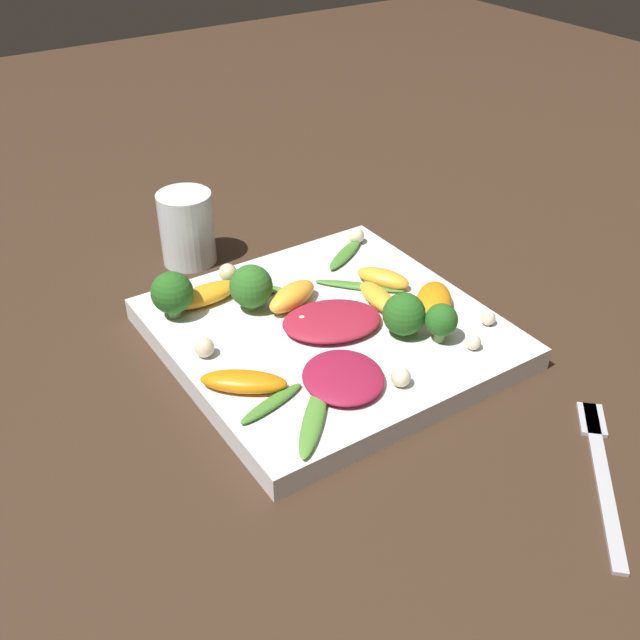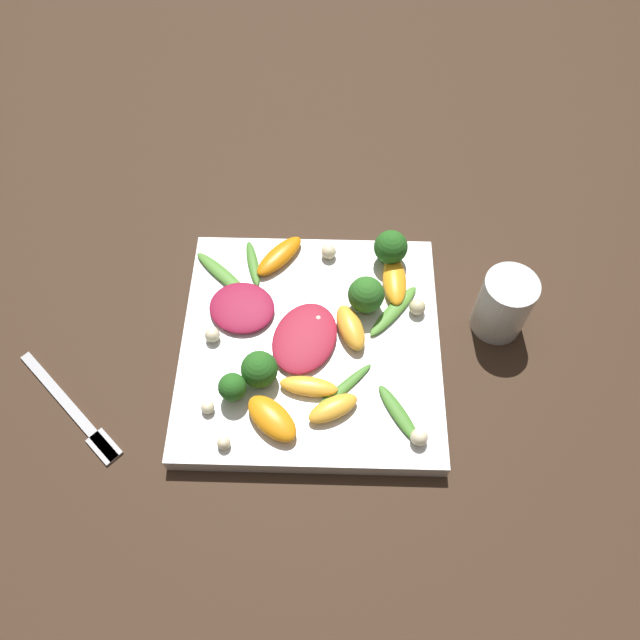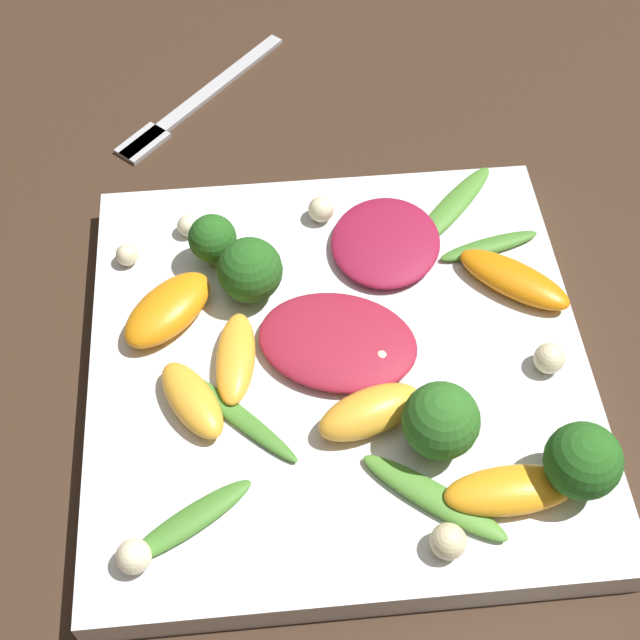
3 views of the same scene
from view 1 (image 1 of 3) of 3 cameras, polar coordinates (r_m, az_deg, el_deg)
The scene contains 28 objects.
ground_plane at distance 0.72m, azimuth 0.59°, elevation -1.72°, with size 2.40×2.40×0.00m, color #382619.
plate at distance 0.71m, azimuth 0.60°, elevation -0.99°, with size 0.29×0.29×0.02m.
drinking_glass at distance 0.84m, azimuth -10.11°, elevation 6.91°, with size 0.06×0.06×0.08m.
fork at distance 0.63m, azimuth 20.54°, elevation -9.87°, with size 0.13×0.14×0.01m.
radicchio_leaf_0 at distance 0.63m, azimuth 1.78°, elevation -4.36°, with size 0.09×0.09×0.01m.
radicchio_leaf_1 at distance 0.70m, azimuth 0.97°, elevation -0.04°, with size 0.11×0.10×0.01m.
orange_segment_0 at distance 0.76m, azimuth 4.81°, elevation 3.21°, with size 0.05×0.06×0.02m.
orange_segment_1 at distance 0.63m, azimuth -5.84°, elevation -4.69°, with size 0.07×0.07×0.02m.
orange_segment_2 at distance 0.73m, azimuth 8.67°, elevation 1.46°, with size 0.07×0.07×0.02m.
orange_segment_3 at distance 0.74m, azimuth -8.73°, elevation 1.92°, with size 0.07×0.03×0.02m.
orange_segment_4 at distance 0.73m, azimuth 4.43°, elevation 1.74°, with size 0.03×0.06×0.01m.
orange_segment_5 at distance 0.73m, azimuth -2.15°, elevation 1.82°, with size 0.07×0.05×0.02m.
broccoli_floret_0 at distance 0.72m, azimuth -5.27°, elevation 2.55°, with size 0.04×0.04×0.05m.
broccoli_floret_1 at distance 0.72m, azimuth -11.20°, elevation 2.02°, with size 0.04×0.04×0.05m.
broccoli_floret_2 at distance 0.68m, azimuth 6.42°, elevation 0.42°, with size 0.04×0.04×0.04m.
broccoli_floret_3 at distance 0.68m, azimuth 9.23°, elevation -0.04°, with size 0.03×0.03×0.04m.
arugula_sprig_0 at distance 0.81m, azimuth 1.95°, elevation 5.06°, with size 0.07×0.05×0.01m.
arugula_sprig_1 at distance 0.60m, azimuth -0.48°, elevation -7.50°, with size 0.08×0.08×0.01m.
arugula_sprig_2 at distance 0.76m, azimuth -5.93°, elevation 2.44°, with size 0.08×0.07×0.01m.
arugula_sprig_3 at distance 0.61m, azimuth -3.71°, elevation -6.34°, with size 0.07×0.03×0.01m.
arugula_sprig_4 at distance 0.76m, azimuth 3.01°, elevation 2.60°, with size 0.07×0.07×0.01m.
macadamia_nut_0 at distance 0.67m, azimuth -8.82°, elevation -2.09°, with size 0.02×0.02×0.02m.
macadamia_nut_1 at distance 0.68m, azimuth 11.60°, elevation -1.67°, with size 0.01×0.01×0.01m.
macadamia_nut_2 at distance 0.70m, azimuth -1.34°, elevation -0.14°, with size 0.01×0.01×0.01m.
macadamia_nut_3 at distance 0.84m, azimuth 2.77°, elevation 6.43°, with size 0.02×0.02×0.02m.
macadamia_nut_4 at distance 0.77m, azimuth -7.04°, elevation 3.61°, with size 0.02×0.02×0.02m.
macadamia_nut_5 at distance 0.72m, azimuth 12.69°, elevation 0.14°, with size 0.01×0.01×0.01m.
macadamia_nut_6 at distance 0.63m, azimuth 6.45°, elevation -4.23°, with size 0.02×0.02×0.02m.
Camera 1 is at (0.33, 0.48, 0.42)m, focal length 42.00 mm.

